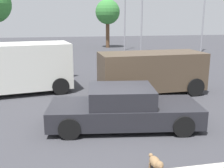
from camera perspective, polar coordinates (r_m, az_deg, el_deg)
ground_plane at (r=8.89m, az=0.18°, el=-8.53°), size 80.00×80.00×0.00m
sedan_foreground at (r=8.57m, az=2.42°, el=-5.15°), size 4.89×2.44×1.30m
dog at (r=6.36m, az=9.17°, el=-16.02°), size 0.24×0.64×0.39m
van_white at (r=12.99m, az=-19.74°, el=3.42°), size 5.18×2.88×2.24m
suv_dark at (r=12.33m, az=8.22°, el=2.69°), size 4.70×2.16×1.86m
pedestrian at (r=15.66m, az=-9.29°, el=4.99°), size 0.57×0.28×1.69m
light_post_near at (r=27.96m, az=18.87°, el=15.85°), size 0.44×0.44×6.95m
light_post_mid at (r=28.30m, az=2.73°, el=15.87°), size 0.44×0.44×6.40m
light_post_far at (r=26.19m, az=6.36°, el=16.60°), size 0.44×0.44×6.91m
tree_back_left at (r=30.86m, az=-0.93°, el=14.83°), size 2.69×2.69×5.27m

